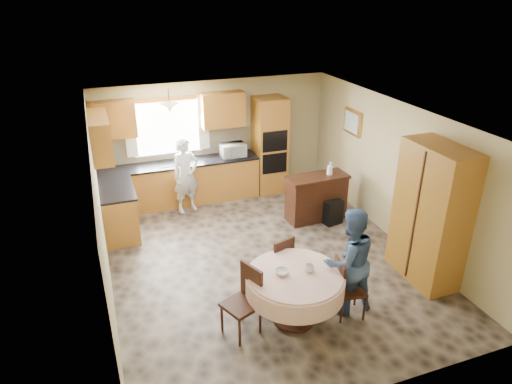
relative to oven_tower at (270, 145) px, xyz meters
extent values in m
cube|color=#6B5C4A|center=(-1.15, -2.69, -1.06)|extent=(5.00, 6.00, 0.01)
cube|color=white|center=(-1.15, -2.69, 1.44)|extent=(5.00, 6.00, 0.01)
cube|color=tan|center=(-1.15, 0.31, 0.19)|extent=(5.00, 0.02, 2.50)
cube|color=tan|center=(-1.15, -5.69, 0.19)|extent=(5.00, 0.02, 2.50)
cube|color=tan|center=(-3.65, -2.69, 0.19)|extent=(0.02, 6.00, 2.50)
cube|color=tan|center=(1.35, -2.69, 0.19)|extent=(0.02, 6.00, 2.50)
cube|color=white|center=(-2.15, 0.29, 0.54)|extent=(1.40, 0.03, 1.10)
cube|color=white|center=(-2.90, 0.24, 0.59)|extent=(0.22, 0.02, 1.15)
cube|color=white|center=(-1.40, 0.24, 0.59)|extent=(0.22, 0.02, 1.15)
cube|color=orange|center=(-2.00, 0.01, -0.62)|extent=(3.30, 0.60, 0.88)
cube|color=black|center=(-2.00, 0.01, -0.16)|extent=(3.30, 0.64, 0.04)
cube|color=orange|center=(-3.35, -0.89, -0.62)|extent=(0.60, 1.20, 0.88)
cube|color=black|center=(-3.35, -0.89, -0.16)|extent=(0.64, 1.20, 0.04)
cube|color=#C8B78D|center=(-2.00, 0.30, 0.12)|extent=(3.30, 0.02, 0.55)
cube|color=#B9852E|center=(-3.20, 0.15, 0.85)|extent=(0.85, 0.33, 0.72)
cube|color=#B9852E|center=(-1.00, 0.15, 0.85)|extent=(0.90, 0.33, 0.72)
cube|color=#B9852E|center=(-3.48, -0.89, 0.85)|extent=(0.33, 1.20, 0.72)
cube|color=orange|center=(0.00, 0.00, 0.00)|extent=(0.66, 0.62, 2.12)
cube|color=black|center=(0.00, -0.31, 0.19)|extent=(0.56, 0.01, 0.45)
cube|color=black|center=(0.00, -0.31, -0.31)|extent=(0.56, 0.01, 0.45)
cone|color=beige|center=(-2.15, -0.19, 1.06)|extent=(0.36, 0.36, 0.18)
cube|color=#3D1C10|center=(0.35, -1.63, -0.63)|extent=(1.23, 0.55, 0.86)
cube|color=black|center=(0.58, -1.91, -0.82)|extent=(0.39, 0.31, 0.49)
cube|color=orange|center=(1.07, -3.98, 0.05)|extent=(0.58, 1.16, 2.21)
cylinder|color=#3D1C10|center=(-1.30, -4.24, -0.71)|extent=(0.20, 0.20, 0.70)
cylinder|color=#3D1C10|center=(-1.30, -4.24, -1.04)|extent=(0.59, 0.59, 0.04)
cylinder|color=beige|center=(-1.30, -4.24, -0.32)|extent=(1.29, 1.29, 0.05)
cylinder|color=beige|center=(-1.30, -4.24, -0.46)|extent=(1.35, 1.35, 0.28)
cube|color=#3D1C10|center=(-2.07, -4.24, -0.61)|extent=(0.56, 0.56, 0.05)
cube|color=#3D1C10|center=(-1.90, -4.16, -0.33)|extent=(0.19, 0.39, 0.50)
cylinder|color=#3D1C10|center=(-2.25, -4.42, -0.84)|extent=(0.04, 0.04, 0.43)
cylinder|color=#3D1C10|center=(-1.89, -4.42, -0.84)|extent=(0.04, 0.04, 0.43)
cylinder|color=#3D1C10|center=(-2.25, -4.06, -0.84)|extent=(0.04, 0.04, 0.43)
cylinder|color=#3D1C10|center=(-1.89, -4.06, -0.84)|extent=(0.04, 0.04, 0.43)
cube|color=#3D1C10|center=(-1.24, -3.43, -0.64)|extent=(0.49, 0.49, 0.05)
cube|color=#3D1C10|center=(-1.19, -3.60, -0.38)|extent=(0.37, 0.15, 0.47)
cylinder|color=#3D1C10|center=(-1.41, -3.60, -0.86)|extent=(0.03, 0.03, 0.40)
cylinder|color=#3D1C10|center=(-1.07, -3.60, -0.86)|extent=(0.03, 0.03, 0.40)
cylinder|color=#3D1C10|center=(-1.41, -3.27, -0.86)|extent=(0.03, 0.03, 0.40)
cylinder|color=#3D1C10|center=(-1.07, -3.27, -0.86)|extent=(0.03, 0.03, 0.40)
cube|color=#3D1C10|center=(-0.52, -4.40, -0.64)|extent=(0.45, 0.45, 0.05)
cube|color=#3D1C10|center=(-0.69, -4.37, -0.39)|extent=(0.10, 0.37, 0.46)
cylinder|color=#3D1C10|center=(-0.69, -4.56, -0.86)|extent=(0.03, 0.03, 0.40)
cylinder|color=#3D1C10|center=(-0.35, -4.56, -0.86)|extent=(0.03, 0.03, 0.40)
cylinder|color=#3D1C10|center=(-0.69, -4.23, -0.86)|extent=(0.03, 0.03, 0.40)
cylinder|color=#3D1C10|center=(-0.35, -4.23, -0.86)|extent=(0.03, 0.03, 0.40)
cube|color=gold|center=(1.32, -1.17, 0.71)|extent=(0.05, 0.60, 0.50)
cube|color=silver|center=(1.29, -1.17, 0.71)|extent=(0.01, 0.50, 0.39)
imported|color=silver|center=(-0.85, -0.04, 0.00)|extent=(0.53, 0.36, 0.29)
imported|color=silver|center=(-1.96, -0.39, -0.28)|extent=(0.65, 0.52, 1.55)
imported|color=#38517C|center=(-0.49, -4.26, -0.26)|extent=(0.79, 0.62, 1.60)
imported|color=#B2B2B2|center=(0.11, -1.63, -0.17)|extent=(0.24, 0.24, 0.05)
imported|color=silver|center=(0.61, -1.63, -0.04)|extent=(0.16, 0.16, 0.31)
imported|color=#B2B2B2|center=(-1.10, -4.25, -0.24)|extent=(0.13, 0.13, 0.10)
imported|color=#B2B2B2|center=(-1.47, -4.18, -0.26)|extent=(0.23, 0.23, 0.06)
camera|label=1|loc=(-3.53, -8.84, 3.26)|focal=32.00mm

